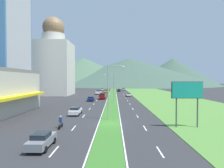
% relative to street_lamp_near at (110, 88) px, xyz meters
% --- Properties ---
extents(ground_plane, '(600.00, 600.00, 0.00)m').
position_rel_street_lamp_near_xyz_m(ground_plane, '(0.01, -3.21, -5.47)').
color(ground_plane, '#2D2D30').
extents(grass_median, '(3.20, 240.00, 0.06)m').
position_rel_street_lamp_near_xyz_m(grass_median, '(0.01, 56.79, -5.44)').
color(grass_median, '#387028').
rests_on(grass_median, ground_plane).
extents(grass_verge_right, '(24.00, 240.00, 0.06)m').
position_rel_street_lamp_near_xyz_m(grass_verge_right, '(20.61, 56.79, -5.44)').
color(grass_verge_right, '#518438').
rests_on(grass_verge_right, ground_plane).
extents(lane_dash_left_1, '(0.16, 2.80, 0.01)m').
position_rel_street_lamp_near_xyz_m(lane_dash_left_1, '(-5.09, -14.48, -5.46)').
color(lane_dash_left_1, silver).
rests_on(lane_dash_left_1, ground_plane).
extents(lane_dash_left_2, '(0.16, 2.80, 0.01)m').
position_rel_street_lamp_near_xyz_m(lane_dash_left_2, '(-5.09, -5.75, -5.46)').
color(lane_dash_left_2, silver).
rests_on(lane_dash_left_2, ground_plane).
extents(lane_dash_left_3, '(0.16, 2.80, 0.01)m').
position_rel_street_lamp_near_xyz_m(lane_dash_left_3, '(-5.09, 2.99, -5.46)').
color(lane_dash_left_3, silver).
rests_on(lane_dash_left_3, ground_plane).
extents(lane_dash_left_4, '(0.16, 2.80, 0.01)m').
position_rel_street_lamp_near_xyz_m(lane_dash_left_4, '(-5.09, 11.72, -5.46)').
color(lane_dash_left_4, silver).
rests_on(lane_dash_left_4, ground_plane).
extents(lane_dash_left_5, '(0.16, 2.80, 0.01)m').
position_rel_street_lamp_near_xyz_m(lane_dash_left_5, '(-5.09, 20.45, -5.46)').
color(lane_dash_left_5, silver).
rests_on(lane_dash_left_5, ground_plane).
extents(lane_dash_left_6, '(0.16, 2.80, 0.01)m').
position_rel_street_lamp_near_xyz_m(lane_dash_left_6, '(-5.09, 29.18, -5.46)').
color(lane_dash_left_6, silver).
rests_on(lane_dash_left_6, ground_plane).
extents(lane_dash_left_7, '(0.16, 2.80, 0.01)m').
position_rel_street_lamp_near_xyz_m(lane_dash_left_7, '(-5.09, 37.92, -5.46)').
color(lane_dash_left_7, silver).
rests_on(lane_dash_left_7, ground_plane).
extents(lane_dash_left_8, '(0.16, 2.80, 0.01)m').
position_rel_street_lamp_near_xyz_m(lane_dash_left_8, '(-5.09, 46.65, -5.46)').
color(lane_dash_left_8, silver).
rests_on(lane_dash_left_8, ground_plane).
extents(lane_dash_left_9, '(0.16, 2.80, 0.01)m').
position_rel_street_lamp_near_xyz_m(lane_dash_left_9, '(-5.09, 55.38, -5.46)').
color(lane_dash_left_9, silver).
rests_on(lane_dash_left_9, ground_plane).
extents(lane_dash_right_1, '(0.16, 2.80, 0.01)m').
position_rel_street_lamp_near_xyz_m(lane_dash_right_1, '(5.11, -14.48, -5.46)').
color(lane_dash_right_1, silver).
rests_on(lane_dash_right_1, ground_plane).
extents(lane_dash_right_2, '(0.16, 2.80, 0.01)m').
position_rel_street_lamp_near_xyz_m(lane_dash_right_2, '(5.11, -5.75, -5.46)').
color(lane_dash_right_2, silver).
rests_on(lane_dash_right_2, ground_plane).
extents(lane_dash_right_3, '(0.16, 2.80, 0.01)m').
position_rel_street_lamp_near_xyz_m(lane_dash_right_3, '(5.11, 2.99, -5.46)').
color(lane_dash_right_3, silver).
rests_on(lane_dash_right_3, ground_plane).
extents(lane_dash_right_4, '(0.16, 2.80, 0.01)m').
position_rel_street_lamp_near_xyz_m(lane_dash_right_4, '(5.11, 11.72, -5.46)').
color(lane_dash_right_4, silver).
rests_on(lane_dash_right_4, ground_plane).
extents(lane_dash_right_5, '(0.16, 2.80, 0.01)m').
position_rel_street_lamp_near_xyz_m(lane_dash_right_5, '(5.11, 20.45, -5.46)').
color(lane_dash_right_5, silver).
rests_on(lane_dash_right_5, ground_plane).
extents(lane_dash_right_6, '(0.16, 2.80, 0.01)m').
position_rel_street_lamp_near_xyz_m(lane_dash_right_6, '(5.11, 29.18, -5.46)').
color(lane_dash_right_6, silver).
rests_on(lane_dash_right_6, ground_plane).
extents(lane_dash_right_7, '(0.16, 2.80, 0.01)m').
position_rel_street_lamp_near_xyz_m(lane_dash_right_7, '(5.11, 37.92, -5.46)').
color(lane_dash_right_7, silver).
rests_on(lane_dash_right_7, ground_plane).
extents(lane_dash_right_8, '(0.16, 2.80, 0.01)m').
position_rel_street_lamp_near_xyz_m(lane_dash_right_8, '(5.11, 46.65, -5.46)').
color(lane_dash_right_8, silver).
rests_on(lane_dash_right_8, ground_plane).
extents(lane_dash_right_9, '(0.16, 2.80, 0.01)m').
position_rel_street_lamp_near_xyz_m(lane_dash_right_9, '(5.11, 55.38, -5.46)').
color(lane_dash_right_9, silver).
rests_on(lane_dash_right_9, ground_plane).
extents(edge_line_median_left, '(0.16, 240.00, 0.01)m').
position_rel_street_lamp_near_xyz_m(edge_line_median_left, '(-1.74, 56.79, -5.46)').
color(edge_line_median_left, silver).
rests_on(edge_line_median_left, ground_plane).
extents(edge_line_median_right, '(0.16, 240.00, 0.01)m').
position_rel_street_lamp_near_xyz_m(edge_line_median_right, '(1.76, 56.79, -5.46)').
color(edge_line_median_right, silver).
rests_on(edge_line_median_right, ground_plane).
extents(domed_building, '(16.09, 16.09, 35.42)m').
position_rel_street_lamp_near_xyz_m(domed_building, '(-26.94, 52.93, 9.44)').
color(domed_building, beige).
rests_on(domed_building, ground_plane).
extents(midrise_colored, '(16.13, 16.13, 23.83)m').
position_rel_street_lamp_near_xyz_m(midrise_colored, '(-32.81, 77.74, 6.45)').
color(midrise_colored, beige).
rests_on(midrise_colored, ground_plane).
extents(hill_far_left, '(171.89, 171.89, 36.34)m').
position_rel_street_lamp_near_xyz_m(hill_far_left, '(-40.93, 219.69, 12.70)').
color(hill_far_left, '#47664C').
rests_on(hill_far_left, ground_plane).
extents(hill_far_center, '(222.38, 222.38, 36.12)m').
position_rel_street_lamp_near_xyz_m(hill_far_center, '(22.53, 221.76, 12.60)').
color(hill_far_center, '#3D5647').
rests_on(hill_far_center, ground_plane).
extents(hill_far_right, '(132.79, 132.79, 40.91)m').
position_rel_street_lamp_near_xyz_m(hill_far_right, '(93.76, 265.71, 14.99)').
color(hill_far_right, '#3D5647').
rests_on(hill_far_right, ground_plane).
extents(street_lamp_near, '(3.00, 0.45, 9.51)m').
position_rel_street_lamp_near_xyz_m(street_lamp_near, '(0.00, 0.00, 0.00)').
color(street_lamp_near, '#99999E').
rests_on(street_lamp_near, ground_plane).
extents(street_lamp_mid, '(3.15, 0.33, 8.71)m').
position_rel_street_lamp_near_xyz_m(street_lamp_mid, '(0.26, 23.29, -0.40)').
color(street_lamp_mid, '#99999E').
rests_on(street_lamp_mid, ground_plane).
extents(billboard_roadside, '(4.54, 0.28, 6.67)m').
position_rel_street_lamp_near_xyz_m(billboard_roadside, '(11.21, -5.38, -0.43)').
color(billboard_roadside, '#4C4C51').
rests_on(billboard_roadside, ground_plane).
extents(car_0, '(1.91, 4.27, 1.58)m').
position_rel_street_lamp_near_xyz_m(car_0, '(-6.65, -13.58, -4.67)').
color(car_0, slate).
rests_on(car_0, ground_plane).
extents(car_1, '(1.99, 4.63, 1.52)m').
position_rel_street_lamp_near_xyz_m(car_1, '(-6.94, 4.43, -4.69)').
color(car_1, silver).
rests_on(car_1, ground_plane).
extents(car_2, '(1.89, 4.69, 1.49)m').
position_rel_street_lamp_near_xyz_m(car_2, '(-3.51, 66.87, -4.69)').
color(car_2, yellow).
rests_on(car_2, ground_plane).
extents(car_3, '(2.00, 4.55, 1.54)m').
position_rel_street_lamp_near_xyz_m(car_3, '(-6.74, 88.44, -4.67)').
color(car_3, silver).
rests_on(car_3, ground_plane).
extents(car_4, '(2.00, 4.15, 1.42)m').
position_rel_street_lamp_near_xyz_m(car_4, '(-6.68, 62.27, -4.73)').
color(car_4, silver).
rests_on(car_4, ground_plane).
extents(car_5, '(2.03, 4.18, 1.55)m').
position_rel_street_lamp_near_xyz_m(car_5, '(-6.88, 28.10, -4.68)').
color(car_5, navy).
rests_on(car_5, ground_plane).
extents(car_6, '(1.87, 4.24, 1.49)m').
position_rel_street_lamp_near_xyz_m(car_6, '(6.92, 91.97, -4.71)').
color(car_6, '#B2B2B7').
rests_on(car_6, ground_plane).
extents(car_7, '(1.96, 4.62, 1.48)m').
position_rel_street_lamp_near_xyz_m(car_7, '(6.69, 45.31, -4.70)').
color(car_7, silver).
rests_on(car_7, ground_plane).
extents(car_8, '(1.86, 4.66, 1.47)m').
position_rel_street_lamp_near_xyz_m(car_8, '(3.54, 77.31, -4.72)').
color(car_8, black).
rests_on(car_8, ground_plane).
extents(pickup_truck_0, '(2.18, 5.40, 2.00)m').
position_rel_street_lamp_near_xyz_m(pickup_truck_0, '(-6.90, 55.86, -4.48)').
color(pickup_truck_0, silver).
rests_on(pickup_truck_0, ground_plane).
extents(pickup_truck_1, '(2.18, 5.40, 2.00)m').
position_rel_street_lamp_near_xyz_m(pickup_truck_1, '(-3.57, 34.86, -4.48)').
color(pickup_truck_1, maroon).
rests_on(pickup_truck_1, ground_plane).
extents(motorcycle_rider, '(0.36, 2.00, 1.80)m').
position_rel_street_lamp_near_xyz_m(motorcycle_rider, '(-6.93, -5.88, -4.72)').
color(motorcycle_rider, black).
rests_on(motorcycle_rider, ground_plane).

